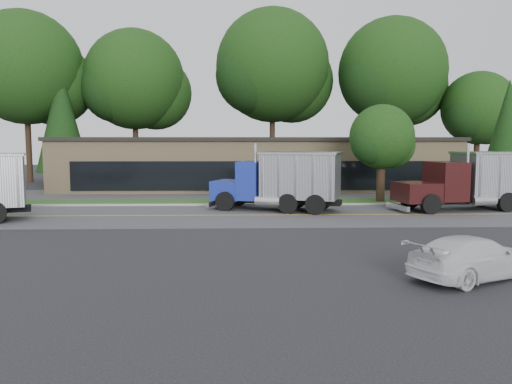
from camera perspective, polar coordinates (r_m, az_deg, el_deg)
ground at (r=18.06m, az=-4.13°, el=-6.91°), size 140.00×140.00×0.00m
road at (r=26.90m, az=-3.33°, el=-2.70°), size 60.00×8.00×0.02m
center_line at (r=26.90m, az=-3.33°, el=-2.70°), size 60.00×0.12×0.01m
curb at (r=31.06m, az=-3.12°, el=-1.56°), size 60.00×0.30×0.12m
grass_verge at (r=32.85m, az=-3.04°, el=-1.16°), size 60.00×3.40×0.03m
far_parking at (r=37.82m, az=-2.87°, el=-0.24°), size 60.00×7.00×0.02m
strip_mall at (r=43.66m, az=-0.10°, el=3.20°), size 32.00×12.00×4.00m
tree_far_a at (r=54.23m, az=-24.62°, el=12.21°), size 11.56×10.88×16.49m
tree_far_b at (r=53.12m, az=-13.52°, el=11.86°), size 10.69×10.06×15.25m
tree_far_c at (r=52.35m, az=2.10°, el=13.61°), size 12.19×11.47×17.39m
tree_far_d at (r=53.42m, az=15.43°, el=12.54°), size 11.47×10.79×16.36m
tree_far_e at (r=54.08m, az=24.13°, el=8.37°), size 7.56×7.12×10.79m
evergreen_left at (r=50.51m, az=-21.31°, el=7.75°), size 4.84×4.84×11.01m
evergreen_right at (r=40.47m, az=26.82°, el=6.11°), size 3.71×3.71×8.44m
tree_verge at (r=33.96m, az=14.25°, el=5.78°), size 4.48×4.22×6.40m
dump_truck_blue at (r=28.59m, az=3.12°, el=1.43°), size 7.72×4.72×3.36m
dump_truck_maroon at (r=31.87m, az=24.54°, el=1.39°), size 9.65×4.08×3.36m
rally_car at (r=15.88m, az=23.62°, el=-6.85°), size 4.61×3.48×1.24m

